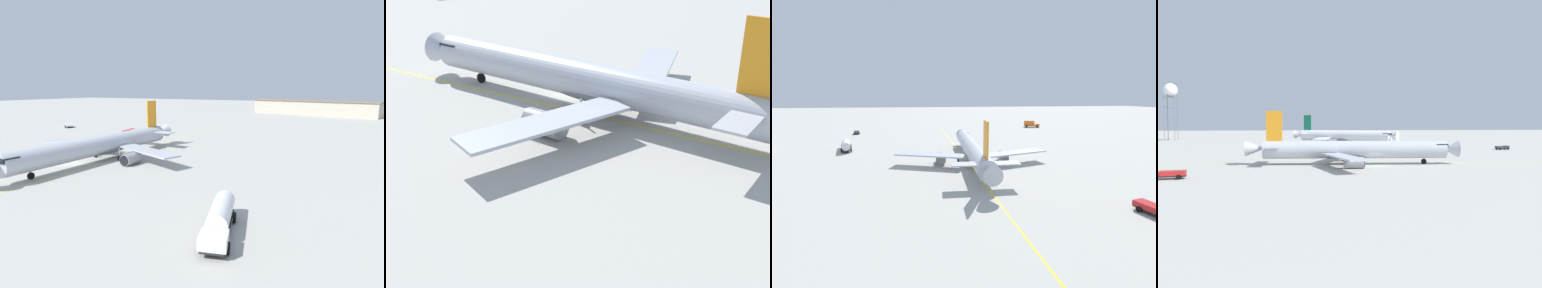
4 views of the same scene
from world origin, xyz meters
The scene contains 7 objects.
ground_plane centered at (0.00, 0.00, 0.00)m, with size 600.00×600.00×0.00m, color #ADAAA3.
airliner_main centered at (3.07, 4.34, 2.87)m, with size 34.00×43.58×10.92m.
pushback_tug_truck centered at (-44.05, 37.25, 0.80)m, with size 5.08×4.62×1.30m.
ops_pickup_truck centered at (-14.85, 34.75, 0.81)m, with size 3.00×5.94×1.41m.
fuel_tanker_truck centered at (35.06, -13.57, 1.59)m, with size 4.70×9.91×2.87m.
terminal_shed centered at (26.57, 137.06, 3.80)m, with size 67.48×35.86×7.56m.
taxiway_centreline centered at (4.05, 5.05, 0.00)m, with size 3.31×133.02×0.01m.
Camera 1 is at (45.78, -39.77, 13.82)m, focal length 29.21 mm.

